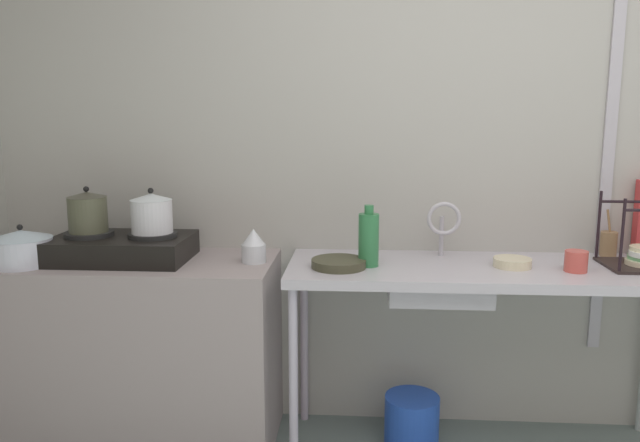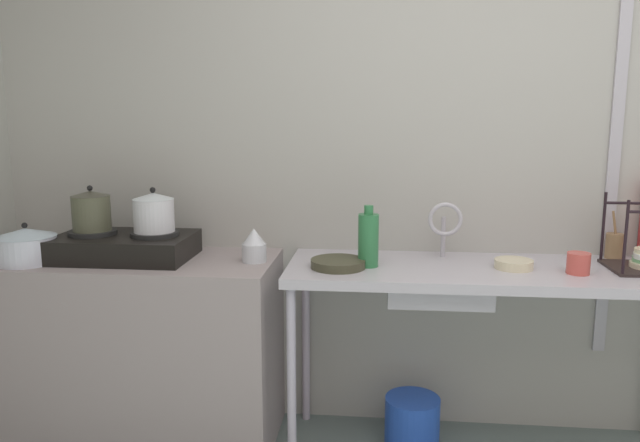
{
  "view_description": "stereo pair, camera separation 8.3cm",
  "coord_description": "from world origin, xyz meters",
  "px_view_note": "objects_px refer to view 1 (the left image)",
  "views": [
    {
      "loc": [
        -0.61,
        -1.08,
        1.44
      ],
      "look_at": [
        -0.77,
        1.38,
        1.0
      ],
      "focal_mm": 34.05,
      "sensor_mm": 36.0,
      "label": 1
    },
    {
      "loc": [
        -0.52,
        -1.07,
        1.44
      ],
      "look_at": [
        -0.77,
        1.38,
        1.0
      ],
      "focal_mm": 34.05,
      "sensor_mm": 36.0,
      "label": 2
    }
  ],
  "objects_px": {
    "pot_beside_stove": "(21,248)",
    "percolator": "(254,246)",
    "pot_on_right_burner": "(152,213)",
    "utensil_jar": "(608,243)",
    "small_bowl_on_drainboard": "(512,262)",
    "faucet": "(444,221)",
    "cup_by_rack": "(576,261)",
    "sink_basin": "(438,282)",
    "bottle_by_sink": "(369,239)",
    "pot_on_left_burner": "(88,212)",
    "bucket_on_floor": "(412,421)",
    "frying_pan": "(339,263)",
    "stove": "(122,247)"
  },
  "relations": [
    {
      "from": "utensil_jar",
      "to": "sink_basin",
      "type": "bearing_deg",
      "value": -162.84
    },
    {
      "from": "pot_on_right_burner",
      "to": "sink_basin",
      "type": "height_order",
      "value": "pot_on_right_burner"
    },
    {
      "from": "stove",
      "to": "cup_by_rack",
      "type": "relative_size",
      "value": 6.52
    },
    {
      "from": "small_bowl_on_drainboard",
      "to": "stove",
      "type": "bearing_deg",
      "value": 179.69
    },
    {
      "from": "bucket_on_floor",
      "to": "sink_basin",
      "type": "bearing_deg",
      "value": -32.01
    },
    {
      "from": "frying_pan",
      "to": "bucket_on_floor",
      "type": "relative_size",
      "value": 0.93
    },
    {
      "from": "pot_on_left_burner",
      "to": "cup_by_rack",
      "type": "xyz_separation_m",
      "value": [
        2.0,
        -0.07,
        -0.16
      ]
    },
    {
      "from": "sink_basin",
      "to": "bottle_by_sink",
      "type": "bearing_deg",
      "value": -177.89
    },
    {
      "from": "pot_beside_stove",
      "to": "cup_by_rack",
      "type": "bearing_deg",
      "value": 1.27
    },
    {
      "from": "sink_basin",
      "to": "faucet",
      "type": "relative_size",
      "value": 1.64
    },
    {
      "from": "pot_on_right_burner",
      "to": "utensil_jar",
      "type": "bearing_deg",
      "value": 6.26
    },
    {
      "from": "bottle_by_sink",
      "to": "bucket_on_floor",
      "type": "relative_size",
      "value": 1.06
    },
    {
      "from": "pot_on_left_burner",
      "to": "pot_on_right_burner",
      "type": "height_order",
      "value": "pot_on_left_burner"
    },
    {
      "from": "stove",
      "to": "utensil_jar",
      "type": "relative_size",
      "value": 2.79
    },
    {
      "from": "small_bowl_on_drainboard",
      "to": "faucet",
      "type": "bearing_deg",
      "value": 154.22
    },
    {
      "from": "percolator",
      "to": "frying_pan",
      "type": "distance_m",
      "value": 0.37
    },
    {
      "from": "stove",
      "to": "cup_by_rack",
      "type": "bearing_deg",
      "value": -2.11
    },
    {
      "from": "pot_on_right_burner",
      "to": "pot_beside_stove",
      "type": "relative_size",
      "value": 0.77
    },
    {
      "from": "faucet",
      "to": "cup_by_rack",
      "type": "relative_size",
      "value": 2.81
    },
    {
      "from": "percolator",
      "to": "small_bowl_on_drainboard",
      "type": "height_order",
      "value": "percolator"
    },
    {
      "from": "pot_on_left_burner",
      "to": "utensil_jar",
      "type": "relative_size",
      "value": 0.94
    },
    {
      "from": "pot_on_left_burner",
      "to": "frying_pan",
      "type": "distance_m",
      "value": 1.08
    },
    {
      "from": "pot_on_left_burner",
      "to": "small_bowl_on_drainboard",
      "type": "xyz_separation_m",
      "value": [
        1.77,
        -0.01,
        -0.19
      ]
    },
    {
      "from": "pot_on_right_burner",
      "to": "percolator",
      "type": "xyz_separation_m",
      "value": [
        0.43,
        -0.0,
        -0.13
      ]
    },
    {
      "from": "faucet",
      "to": "frying_pan",
      "type": "distance_m",
      "value": 0.5
    },
    {
      "from": "stove",
      "to": "sink_basin",
      "type": "xyz_separation_m",
      "value": [
        1.33,
        -0.02,
        -0.12
      ]
    },
    {
      "from": "stove",
      "to": "pot_beside_stove",
      "type": "distance_m",
      "value": 0.39
    },
    {
      "from": "pot_beside_stove",
      "to": "frying_pan",
      "type": "relative_size",
      "value": 1.11
    },
    {
      "from": "percolator",
      "to": "faucet",
      "type": "relative_size",
      "value": 0.57
    },
    {
      "from": "percolator",
      "to": "small_bowl_on_drainboard",
      "type": "xyz_separation_m",
      "value": [
        1.06,
        -0.01,
        -0.05
      ]
    },
    {
      "from": "stove",
      "to": "pot_on_right_burner",
      "type": "relative_size",
      "value": 3.03
    },
    {
      "from": "frying_pan",
      "to": "small_bowl_on_drainboard",
      "type": "distance_m",
      "value": 0.71
    },
    {
      "from": "frying_pan",
      "to": "utensil_jar",
      "type": "distance_m",
      "value": 1.2
    },
    {
      "from": "sink_basin",
      "to": "cup_by_rack",
      "type": "relative_size",
      "value": 4.61
    },
    {
      "from": "pot_beside_stove",
      "to": "cup_by_rack",
      "type": "relative_size",
      "value": 2.8
    },
    {
      "from": "pot_on_left_burner",
      "to": "bucket_on_floor",
      "type": "xyz_separation_m",
      "value": [
        1.39,
        0.03,
        -0.92
      ]
    },
    {
      "from": "frying_pan",
      "to": "utensil_jar",
      "type": "height_order",
      "value": "utensil_jar"
    },
    {
      "from": "pot_beside_stove",
      "to": "pot_on_left_burner",
      "type": "bearing_deg",
      "value": 26.81
    },
    {
      "from": "sink_basin",
      "to": "frying_pan",
      "type": "distance_m",
      "value": 0.42
    },
    {
      "from": "utensil_jar",
      "to": "percolator",
      "type": "bearing_deg",
      "value": -171.96
    },
    {
      "from": "pot_beside_stove",
      "to": "percolator",
      "type": "relative_size",
      "value": 1.73
    },
    {
      "from": "pot_beside_stove",
      "to": "cup_by_rack",
      "type": "xyz_separation_m",
      "value": [
        2.24,
        0.05,
        -0.03
      ]
    },
    {
      "from": "pot_beside_stove",
      "to": "frying_pan",
      "type": "distance_m",
      "value": 1.3
    },
    {
      "from": "pot_beside_stove",
      "to": "utensil_jar",
      "type": "distance_m",
      "value": 2.49
    },
    {
      "from": "percolator",
      "to": "bottle_by_sink",
      "type": "distance_m",
      "value": 0.48
    },
    {
      "from": "bucket_on_floor",
      "to": "pot_beside_stove",
      "type": "bearing_deg",
      "value": -174.71
    },
    {
      "from": "small_bowl_on_drainboard",
      "to": "utensil_jar",
      "type": "xyz_separation_m",
      "value": [
        0.46,
        0.22,
        0.04
      ]
    },
    {
      "from": "bucket_on_floor",
      "to": "cup_by_rack",
      "type": "bearing_deg",
      "value": -9.26
    },
    {
      "from": "pot_on_left_burner",
      "to": "percolator",
      "type": "xyz_separation_m",
      "value": [
        0.71,
        -0.0,
        -0.14
      ]
    },
    {
      "from": "utensil_jar",
      "to": "bucket_on_floor",
      "type": "relative_size",
      "value": 0.87
    }
  ]
}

